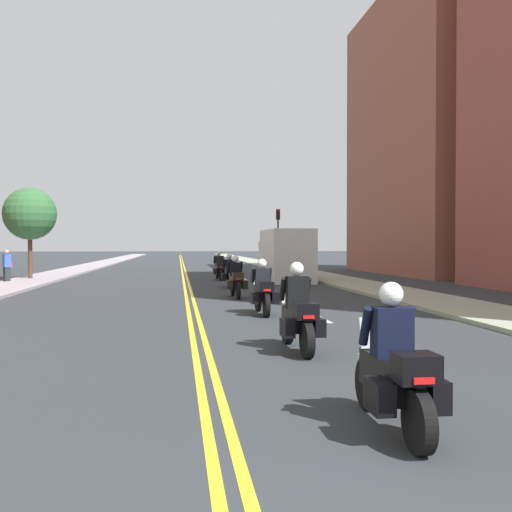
# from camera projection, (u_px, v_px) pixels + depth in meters

# --- Properties ---
(ground_plane) EXTENTS (264.00, 264.00, 0.00)m
(ground_plane) POSITION_uv_depth(u_px,v_px,m) (183.00, 268.00, 49.34)
(ground_plane) COLOR #2C3135
(sidewalk_left) EXTENTS (2.86, 144.00, 0.12)m
(sidewalk_left) POSITION_uv_depth(u_px,v_px,m) (82.00, 268.00, 48.26)
(sidewalk_left) COLOR #9A919A
(sidewalk_left) RESTS_ON ground
(sidewalk_right) EXTENTS (2.86, 144.00, 0.12)m
(sidewalk_right) POSITION_uv_depth(u_px,v_px,m) (280.00, 267.00, 50.42)
(sidewalk_right) COLOR #969E88
(sidewalk_right) RESTS_ON ground
(centreline_yellow_inner) EXTENTS (0.12, 132.00, 0.01)m
(centreline_yellow_inner) POSITION_uv_depth(u_px,v_px,m) (182.00, 268.00, 49.33)
(centreline_yellow_inner) COLOR yellow
(centreline_yellow_inner) RESTS_ON ground
(centreline_yellow_outer) EXTENTS (0.12, 132.00, 0.01)m
(centreline_yellow_outer) POSITION_uv_depth(u_px,v_px,m) (185.00, 268.00, 49.36)
(centreline_yellow_outer) COLOR yellow
(centreline_yellow_outer) RESTS_ON ground
(lane_dashes_white) EXTENTS (0.14, 56.40, 0.01)m
(lane_dashes_white) POSITION_uv_depth(u_px,v_px,m) (251.00, 282.00, 30.96)
(lane_dashes_white) COLOR silver
(lane_dashes_white) RESTS_ON ground
(building_right_1) EXTENTS (8.85, 16.86, 19.13)m
(building_right_1) POSITION_uv_depth(u_px,v_px,m) (444.00, 135.00, 40.69)
(building_right_1) COLOR #9A5440
(building_right_1) RESTS_ON ground
(motorcycle_0) EXTENTS (0.76, 2.16, 1.59)m
(motorcycle_0) POSITION_uv_depth(u_px,v_px,m) (394.00, 372.00, 6.20)
(motorcycle_0) COLOR black
(motorcycle_0) RESTS_ON ground
(motorcycle_1) EXTENTS (0.77, 2.23, 1.66)m
(motorcycle_1) POSITION_uv_depth(u_px,v_px,m) (298.00, 316.00, 10.91)
(motorcycle_1) COLOR black
(motorcycle_1) RESTS_ON ground
(motorcycle_2) EXTENTS (0.77, 2.16, 1.58)m
(motorcycle_2) POSITION_uv_depth(u_px,v_px,m) (263.00, 292.00, 16.69)
(motorcycle_2) COLOR black
(motorcycle_2) RESTS_ON ground
(motorcycle_3) EXTENTS (0.78, 2.22, 1.59)m
(motorcycle_3) POSITION_uv_depth(u_px,v_px,m) (236.00, 280.00, 21.99)
(motorcycle_3) COLOR black
(motorcycle_3) RESTS_ON ground
(motorcycle_4) EXTENTS (0.76, 2.14, 1.57)m
(motorcycle_4) POSITION_uv_depth(u_px,v_px,m) (229.00, 274.00, 27.36)
(motorcycle_4) COLOR black
(motorcycle_4) RESTS_ON ground
(motorcycle_5) EXTENTS (0.78, 2.16, 1.64)m
(motorcycle_5) POSITION_uv_depth(u_px,v_px,m) (219.00, 268.00, 33.27)
(motorcycle_5) COLOR black
(motorcycle_5) RESTS_ON ground
(traffic_light_far) EXTENTS (0.28, 0.38, 4.71)m
(traffic_light_far) POSITION_uv_depth(u_px,v_px,m) (278.00, 228.00, 45.22)
(traffic_light_far) COLOR black
(traffic_light_far) RESTS_ON ground
(pedestrian_1) EXTENTS (0.45, 0.46, 1.74)m
(pedestrian_1) POSITION_uv_depth(u_px,v_px,m) (7.00, 266.00, 30.13)
(pedestrian_1) COLOR #222C2F
(pedestrian_1) RESTS_ON ground
(street_tree_1) EXTENTS (2.90, 2.90, 5.15)m
(street_tree_1) POSITION_uv_depth(u_px,v_px,m) (30.00, 214.00, 32.77)
(street_tree_1) COLOR #503522
(street_tree_1) RESTS_ON ground
(parked_truck) EXTENTS (2.20, 6.50, 2.80)m
(parked_truck) POSITION_uv_depth(u_px,v_px,m) (285.00, 258.00, 32.42)
(parked_truck) COLOR beige
(parked_truck) RESTS_ON ground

